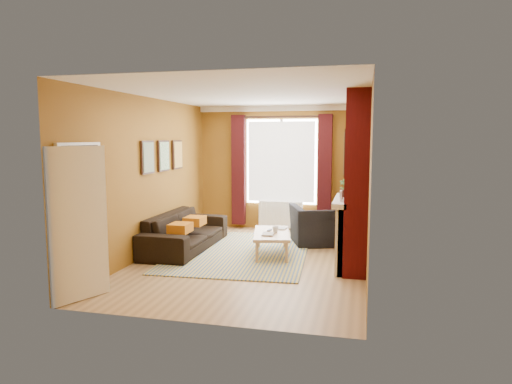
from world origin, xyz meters
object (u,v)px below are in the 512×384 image
floor_lamp (350,174)px  sofa (186,231)px  coffee_table (272,235)px  armchair (322,225)px  wicker_stool (307,224)px

floor_lamp → sofa: bearing=-151.0°
coffee_table → floor_lamp: 2.34m
armchair → wicker_stool: bearing=-84.9°
coffee_table → floor_lamp: size_ratio=0.78×
armchair → wicker_stool: size_ratio=2.75×
armchair → coffee_table: bearing=33.7°
armchair → wicker_stool: (-0.42, 0.92, -0.17)m
coffee_table → floor_lamp: (1.28, 1.70, 0.99)m
sofa → armchair: armchair is taller
armchair → coffee_table: (-0.80, -1.07, -0.01)m
sofa → coffee_table: (1.67, -0.06, 0.03)m
armchair → floor_lamp: size_ratio=0.68×
coffee_table → wicker_stool: (0.38, 1.99, -0.16)m
sofa → wicker_stool: (2.05, 1.93, -0.13)m
armchair → wicker_stool: 1.03m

